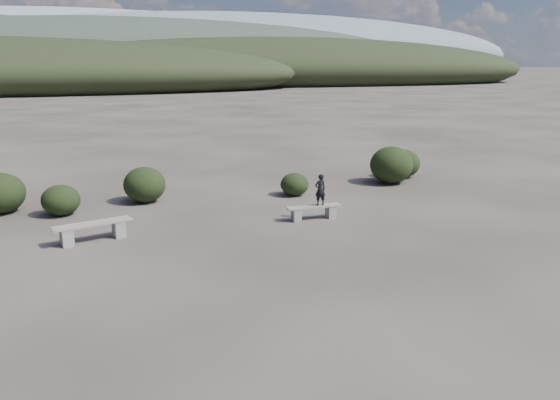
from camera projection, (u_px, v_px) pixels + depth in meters
name	position (u px, v px, depth m)	size (l,w,h in m)	color
ground	(327.00, 297.00, 10.61)	(1200.00, 1200.00, 0.00)	#2B2622
bench_left	(93.00, 230.00, 13.89)	(2.00, 0.95, 0.49)	gray
bench_right	(314.00, 211.00, 15.84)	(1.64, 0.40, 0.41)	gray
seated_person	(320.00, 190.00, 15.75)	(0.34, 0.22, 0.92)	black
shrub_a	(61.00, 200.00, 16.25)	(1.12, 1.12, 0.92)	black
shrub_b	(145.00, 185.00, 17.76)	(1.35, 1.35, 1.16)	black
shrub_c	(295.00, 184.00, 18.70)	(0.98, 0.98, 0.78)	black
shrub_d	(391.00, 165.00, 20.55)	(1.60, 1.60, 1.40)	black
shrub_e	(403.00, 163.00, 21.69)	(1.34, 1.34, 1.11)	black
shrub_f	(0.00, 193.00, 16.45)	(1.45, 1.45, 1.23)	black
mountain_ridges	(98.00, 52.00, 319.99)	(500.00, 400.00, 56.00)	black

